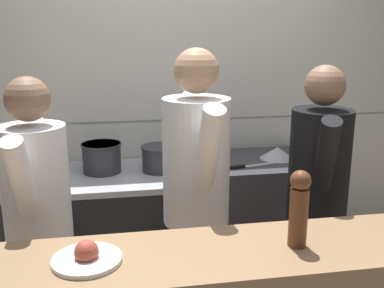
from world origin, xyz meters
The scene contains 13 objects.
wall_back_tiled centered at (0.00, 1.51, 1.30)m, with size 8.00×0.06×2.60m.
oven_range centered at (-0.61, 1.11, 0.43)m, with size 1.21×0.71×0.86m.
prep_counter centered at (0.47, 1.11, 0.45)m, with size 0.90×0.65×0.91m.
stock_pot centered at (-1.02, 1.16, 0.94)m, with size 0.27×0.27×0.14m.
sauce_pot centered at (-0.60, 1.17, 0.97)m, with size 0.28×0.28×0.20m.
braising_pot centered at (-0.20, 1.13, 0.96)m, with size 0.27×0.27×0.18m.
mixing_bowl_steel centered at (0.65, 1.12, 0.95)m, with size 0.25×0.25×0.08m.
chefs_knife centered at (0.40, 0.96, 0.92)m, with size 0.37×0.12×0.02m.
plated_dish_main centered at (-0.62, -0.30, 1.00)m, with size 0.26×0.26×0.09m.
pepper_mill centered at (0.21, -0.31, 1.15)m, with size 0.08×0.08×0.32m.
chef_head_cook centered at (-0.89, 0.33, 0.90)m, with size 0.35×0.71×1.61m.
chef_sous centered at (-0.08, 0.37, 0.97)m, with size 0.38×0.76×1.74m.
chef_line centered at (0.61, 0.37, 0.91)m, with size 0.42×0.71×1.64m.
Camera 1 is at (-0.49, -1.85, 1.83)m, focal length 42.00 mm.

